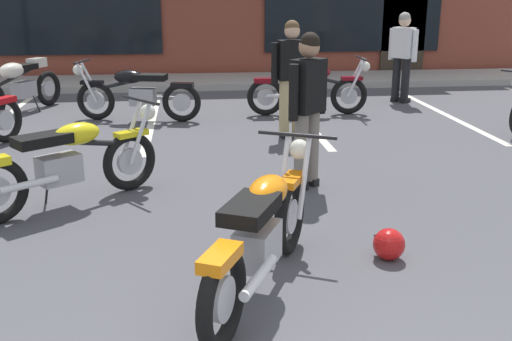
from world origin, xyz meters
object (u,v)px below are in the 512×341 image
at_px(motorcycle_cream_vintage, 137,93).
at_px(person_by_back_row, 308,102).
at_px(motorcycle_foreground_classic, 262,231).
at_px(motorcycle_orange_scrambler, 309,88).
at_px(person_in_black_shirt, 291,72).
at_px(helmet_on_pavement, 389,244).
at_px(motorcycle_silver_naked, 15,84).
at_px(person_in_shorts_foreground, 403,52).
at_px(motorcycle_blue_standard, 68,161).

height_order(motorcycle_cream_vintage, person_by_back_row, person_by_back_row).
height_order(motorcycle_foreground_classic, motorcycle_orange_scrambler, same).
relative_size(person_in_black_shirt, helmet_on_pavement, 6.44).
xyz_separation_m(motorcycle_foreground_classic, motorcycle_silver_naked, (-3.44, 6.76, 0.07)).
bearing_deg(motorcycle_orange_scrambler, person_by_back_row, -101.67).
distance_m(motorcycle_silver_naked, person_by_back_row, 6.15).
xyz_separation_m(person_by_back_row, helmet_on_pavement, (0.32, -1.87, -0.82)).
bearing_deg(person_in_shorts_foreground, motorcycle_blue_standard, -135.57).
bearing_deg(helmet_on_pavement, person_in_shorts_foreground, 69.94).
relative_size(motorcycle_orange_scrambler, helmet_on_pavement, 8.11).
bearing_deg(person_by_back_row, person_in_shorts_foreground, 60.21).
xyz_separation_m(motorcycle_blue_standard, person_in_black_shirt, (2.68, 2.60, 0.49)).
bearing_deg(motorcycle_cream_vintage, motorcycle_foreground_classic, -77.46).
bearing_deg(motorcycle_orange_scrambler, helmet_on_pavement, -94.80).
relative_size(person_in_black_shirt, person_by_back_row, 1.00).
distance_m(motorcycle_blue_standard, person_in_black_shirt, 3.76).
relative_size(motorcycle_orange_scrambler, person_by_back_row, 1.26).
bearing_deg(motorcycle_orange_scrambler, motorcycle_cream_vintage, -176.99).
bearing_deg(motorcycle_orange_scrambler, person_in_shorts_foreground, 26.20).
height_order(motorcycle_silver_naked, helmet_on_pavement, motorcycle_silver_naked).
distance_m(motorcycle_foreground_classic, person_in_black_shirt, 4.72).
distance_m(motorcycle_silver_naked, person_in_black_shirt, 4.94).
bearing_deg(person_in_black_shirt, helmet_on_pavement, -88.69).
height_order(motorcycle_cream_vintage, person_in_shorts_foreground, person_in_shorts_foreground).
bearing_deg(motorcycle_orange_scrambler, motorcycle_silver_naked, 172.98).
height_order(motorcycle_orange_scrambler, person_by_back_row, person_by_back_row).
bearing_deg(motorcycle_cream_vintage, motorcycle_blue_standard, -95.16).
bearing_deg(helmet_on_pavement, motorcycle_silver_naked, 125.42).
bearing_deg(motorcycle_orange_scrambler, motorcycle_blue_standard, -128.11).
distance_m(motorcycle_foreground_classic, motorcycle_blue_standard, 2.61).
distance_m(motorcycle_cream_vintage, person_by_back_row, 4.28).
xyz_separation_m(motorcycle_orange_scrambler, person_by_back_row, (-0.80, -3.86, 0.49)).
xyz_separation_m(motorcycle_blue_standard, motorcycle_cream_vintage, (0.36, 4.00, 0.00)).
height_order(motorcycle_blue_standard, motorcycle_orange_scrambler, same).
xyz_separation_m(motorcycle_silver_naked, person_by_back_row, (4.20, -4.47, 0.42)).
relative_size(person_in_shorts_foreground, helmet_on_pavement, 6.44).
xyz_separation_m(motorcycle_foreground_classic, person_in_shorts_foreground, (3.53, 7.11, 0.49)).
relative_size(motorcycle_orange_scrambler, person_in_shorts_foreground, 1.26).
height_order(motorcycle_blue_standard, person_in_black_shirt, person_in_black_shirt).
bearing_deg(motorcycle_foreground_classic, person_in_black_shirt, 77.91).
distance_m(motorcycle_cream_vintage, person_in_shorts_foreground, 5.01).
bearing_deg(person_in_black_shirt, motorcycle_orange_scrambler, 69.59).
relative_size(motorcycle_blue_standard, person_by_back_row, 1.07).
bearing_deg(motorcycle_silver_naked, helmet_on_pavement, -54.58).
xyz_separation_m(motorcycle_silver_naked, motorcycle_cream_vintage, (2.10, -0.77, -0.07)).
distance_m(motorcycle_blue_standard, motorcycle_cream_vintage, 4.01).
bearing_deg(motorcycle_cream_vintage, person_in_black_shirt, -31.13).
height_order(motorcycle_orange_scrambler, person_in_shorts_foreground, person_in_shorts_foreground).
xyz_separation_m(person_in_black_shirt, helmet_on_pavement, (0.10, -4.18, -0.82)).
relative_size(motorcycle_silver_naked, motorcycle_cream_vintage, 0.93).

